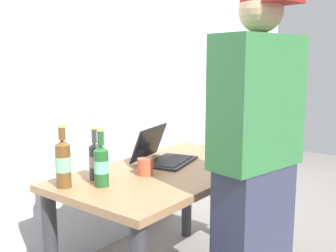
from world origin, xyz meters
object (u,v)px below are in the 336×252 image
beer_bottle_green (95,160)px  coffee_mug (145,167)px  beer_bottle_amber (63,162)px  person_figure (255,169)px  laptop (162,154)px  beer_bottle_dark (101,164)px

beer_bottle_green → coffee_mug: 0.28m
beer_bottle_green → beer_bottle_amber: size_ratio=0.90×
coffee_mug → person_figure: bearing=-85.1°
beer_bottle_amber → coffee_mug: 0.45m
laptop → beer_bottle_amber: (-0.68, 0.07, 0.08)m
laptop → beer_bottle_dark: bearing=-173.6°
person_figure → coffee_mug: person_figure is taller
beer_bottle_dark → beer_bottle_amber: size_ratio=0.93×
beer_bottle_dark → person_figure: (0.33, -0.66, 0.02)m
beer_bottle_amber → coffee_mug: (0.40, -0.18, -0.08)m
beer_bottle_amber → person_figure: size_ratio=0.19×
person_figure → coffee_mug: (-0.05, 0.62, -0.08)m
coffee_mug → beer_bottle_dark: bearing=171.2°
beer_bottle_dark → coffee_mug: beer_bottle_dark is taller
coffee_mug → beer_bottle_amber: bearing=156.4°
laptop → beer_bottle_green: (-0.50, 0.05, 0.06)m
person_figure → laptop: bearing=72.6°
beer_bottle_amber → beer_bottle_dark: bearing=-46.7°
beer_bottle_dark → coffee_mug: (0.28, -0.04, -0.06)m
laptop → beer_bottle_green: bearing=174.6°
beer_bottle_dark → person_figure: person_figure is taller
beer_bottle_green → beer_bottle_amber: (-0.18, 0.02, 0.02)m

